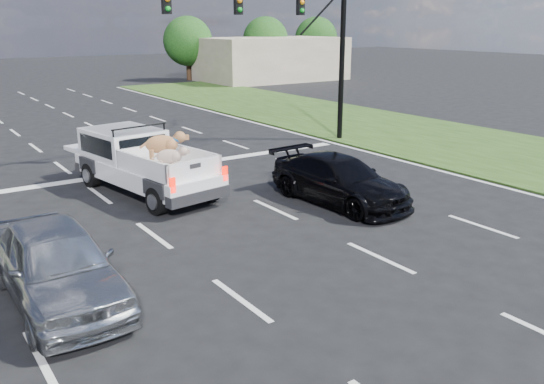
{
  "coord_description": "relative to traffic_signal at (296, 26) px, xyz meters",
  "views": [
    {
      "loc": [
        -6.62,
        -8.19,
        4.88
      ],
      "look_at": [
        0.3,
        2.0,
        1.23
      ],
      "focal_mm": 38.0,
      "sensor_mm": 36.0,
      "label": 1
    }
  ],
  "objects": [
    {
      "name": "grass_shoulder_right",
      "position": [
        5.8,
        -4.5,
        -4.7
      ],
      "size": [
        8.0,
        60.0,
        0.06
      ],
      "primitive_type": "cube",
      "color": "#1F3D12",
      "rests_on": "ground"
    },
    {
      "name": "traffic_signal",
      "position": [
        0.0,
        0.0,
        0.0
      ],
      "size": [
        9.11,
        0.31,
        7.0
      ],
      "color": "black",
      "rests_on": "ground"
    },
    {
      "name": "building_right",
      "position": [
        14.8,
        23.5,
        -2.93
      ],
      "size": [
        12.0,
        7.0,
        3.6
      ],
      "primitive_type": "cube",
      "color": "#C3AF95",
      "rests_on": "ground"
    },
    {
      "name": "tree_far_e",
      "position": [
        16.8,
        27.5,
        -1.44
      ],
      "size": [
        4.2,
        4.2,
        5.4
      ],
      "color": "#332114",
      "rests_on": "ground"
    },
    {
      "name": "road_markings",
      "position": [
        -7.2,
        -3.94,
        -4.72
      ],
      "size": [
        17.75,
        60.0,
        0.01
      ],
      "color": "silver",
      "rests_on": "ground"
    },
    {
      "name": "ground",
      "position": [
        -7.2,
        -10.5,
        -4.73
      ],
      "size": [
        160.0,
        160.0,
        0.0
      ],
      "primitive_type": "plane",
      "color": "black",
      "rests_on": "ground"
    },
    {
      "name": "tree_far_f",
      "position": [
        22.8,
        27.5,
        -1.44
      ],
      "size": [
        4.2,
        4.2,
        5.4
      ],
      "color": "#332114",
      "rests_on": "ground"
    },
    {
      "name": "silver_sedan",
      "position": [
        -11.68,
        -8.71,
        -3.99
      ],
      "size": [
        1.75,
        4.33,
        1.47
      ],
      "primitive_type": "imported",
      "rotation": [
        0.0,
        0.0,
        0.0
      ],
      "color": "#A6A9AC",
      "rests_on": "ground"
    },
    {
      "name": "tree_far_d",
      "position": [
        8.8,
        27.5,
        -1.44
      ],
      "size": [
        4.2,
        4.2,
        5.4
      ],
      "color": "#332114",
      "rests_on": "ground"
    },
    {
      "name": "black_coupe",
      "position": [
        -3.59,
        -6.97,
        -4.07
      ],
      "size": [
        2.15,
        4.62,
        1.3
      ],
      "primitive_type": "imported",
      "rotation": [
        0.0,
        0.0,
        0.07
      ],
      "color": "black",
      "rests_on": "ground"
    },
    {
      "name": "pickup_truck",
      "position": [
        -7.73,
        -2.89,
        -3.79
      ],
      "size": [
        2.74,
        5.55,
        1.99
      ],
      "rotation": [
        0.0,
        0.0,
        0.17
      ],
      "color": "black",
      "rests_on": "ground"
    }
  ]
}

